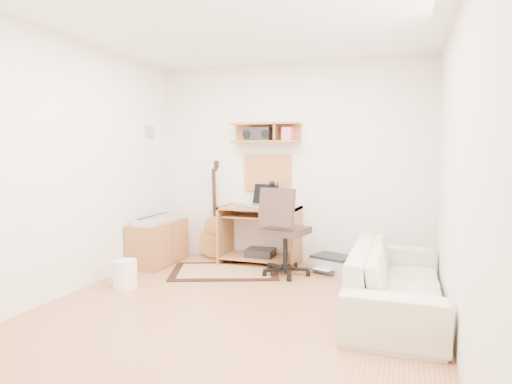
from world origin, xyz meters
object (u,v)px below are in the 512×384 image
(task_chair, at_px, (286,231))
(printer, at_px, (333,264))
(sofa, at_px, (396,268))
(desk, at_px, (260,235))
(cabinet, at_px, (158,243))

(task_chair, height_order, printer, task_chair)
(task_chair, height_order, sofa, task_chair)
(desk, bearing_deg, sofa, -35.49)
(cabinet, distance_m, printer, 2.24)
(cabinet, bearing_deg, printer, 9.77)
(cabinet, bearing_deg, task_chair, 0.30)
(task_chair, xyz_separation_m, printer, (0.50, 0.37, -0.44))
(desk, height_order, task_chair, task_chair)
(cabinet, height_order, sofa, sofa)
(desk, height_order, printer, desk)
(task_chair, relative_size, cabinet, 1.17)
(desk, height_order, cabinet, desk)
(task_chair, bearing_deg, sofa, -20.93)
(task_chair, distance_m, cabinet, 1.72)
(cabinet, bearing_deg, desk, 17.91)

